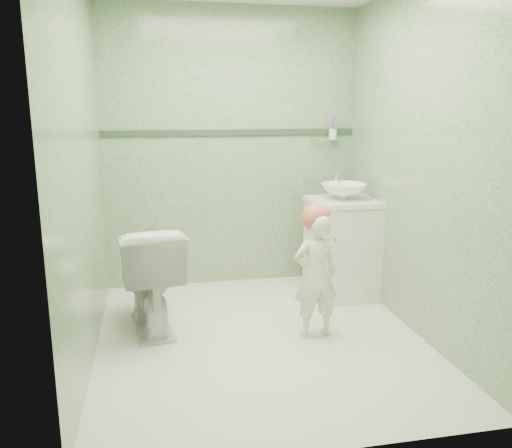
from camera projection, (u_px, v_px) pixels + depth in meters
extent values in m
plane|color=beige|center=(260.00, 338.00, 3.60)|extent=(2.50, 2.50, 0.00)
cube|color=#668D64|center=(231.00, 150.00, 4.53)|extent=(2.20, 0.04, 2.40)
cube|color=#668D64|center=(322.00, 198.00, 2.14)|extent=(2.20, 0.04, 2.40)
cube|color=#668D64|center=(82.00, 169.00, 3.13)|extent=(0.04, 2.50, 2.40)
cube|color=#668D64|center=(418.00, 162.00, 3.55)|extent=(0.04, 2.50, 2.40)
cube|color=#2B442E|center=(231.00, 132.00, 4.49)|extent=(2.20, 0.02, 0.05)
cube|color=beige|center=(342.00, 250.00, 4.34)|extent=(0.52, 0.50, 0.80)
cube|color=white|center=(343.00, 201.00, 4.25)|extent=(0.54, 0.52, 0.04)
imported|color=white|center=(344.00, 191.00, 4.23)|extent=(0.37, 0.37, 0.13)
cylinder|color=silver|center=(336.00, 181.00, 4.41)|extent=(0.03, 0.03, 0.18)
cylinder|color=silver|center=(338.00, 172.00, 4.35)|extent=(0.02, 0.12, 0.02)
cylinder|color=silver|center=(325.00, 140.00, 4.63)|extent=(0.26, 0.02, 0.02)
cylinder|color=silver|center=(333.00, 134.00, 4.61)|extent=(0.07, 0.07, 0.09)
cylinder|color=blue|center=(332.00, 126.00, 4.58)|extent=(0.01, 0.01, 0.17)
cylinder|color=#C73D28|center=(334.00, 126.00, 4.60)|extent=(0.01, 0.01, 0.17)
cylinder|color=#8F54AF|center=(332.00, 126.00, 4.59)|extent=(0.01, 0.01, 0.17)
cylinder|color=#8F54AF|center=(334.00, 126.00, 4.58)|extent=(0.01, 0.01, 0.17)
imported|color=white|center=(149.00, 277.00, 3.69)|extent=(0.54, 0.81, 0.77)
imported|color=white|center=(316.00, 276.00, 3.56)|extent=(0.33, 0.23, 0.87)
sphere|color=#C76347|center=(316.00, 218.00, 3.50)|extent=(0.19, 0.19, 0.19)
cylinder|color=#18887D|center=(336.00, 240.00, 3.40)|extent=(0.07, 0.14, 0.06)
cube|color=white|center=(324.00, 233.00, 3.42)|extent=(0.03, 0.03, 0.02)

